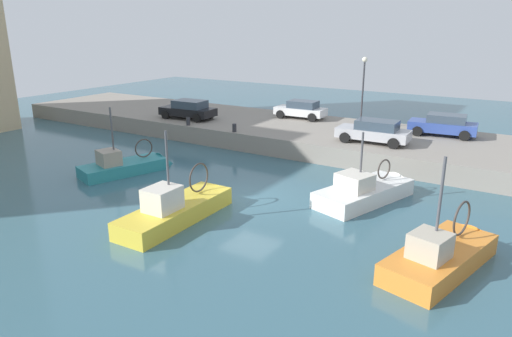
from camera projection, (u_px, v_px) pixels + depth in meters
name	position (u px, v px, depth m)	size (l,w,h in m)	color
water_surface	(251.00, 199.00, 22.69)	(80.00, 80.00, 0.00)	#386070
quay_wall	(341.00, 139.00, 31.84)	(9.00, 56.00, 1.20)	gray
fishing_boat_yellow	(181.00, 215.00, 20.35)	(6.69, 2.05, 4.85)	gold
fishing_boat_orange	(443.00, 262.00, 16.39)	(6.21, 3.26, 5.02)	orange
fishing_boat_teal	(130.00, 170.00, 26.71)	(5.79, 3.39, 4.64)	teal
fishing_boat_white	(368.00, 197.00, 22.55)	(6.39, 3.74, 4.36)	white
parked_car_white	(301.00, 109.00, 35.58)	(1.97, 3.91, 1.36)	silver
parked_car_blue	(444.00, 125.00, 30.01)	(2.19, 4.26, 1.41)	#334C9E
parked_car_silver	(374.00, 131.00, 28.23)	(2.08, 4.36, 1.40)	#B7B7BC
parked_car_black	(188.00, 109.00, 35.45)	(2.27, 4.36, 1.42)	black
mooring_bollard_south	(234.00, 128.00, 31.24)	(0.28, 0.28, 0.55)	#2D2D33
mooring_bollard_mid	(188.00, 121.00, 33.26)	(0.28, 0.28, 0.55)	#2D2D33
quay_streetlamp	(363.00, 81.00, 31.53)	(0.36, 0.36, 4.83)	#38383D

